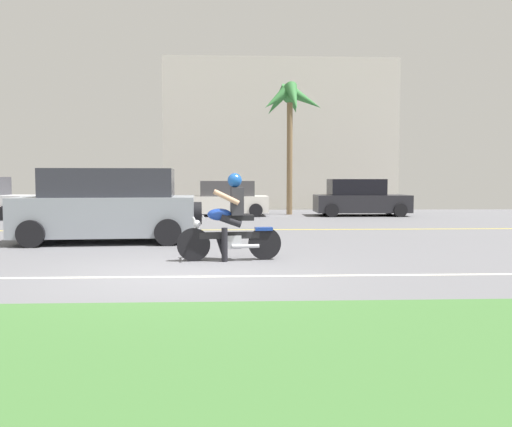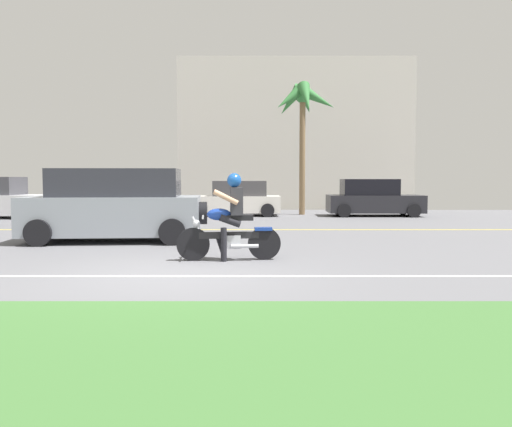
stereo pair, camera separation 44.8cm
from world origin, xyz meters
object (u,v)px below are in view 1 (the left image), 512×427
(parked_car_2, at_px, (224,199))
(motorcyclist, at_px, (230,224))
(parked_car_3, at_px, (360,199))
(parked_car_1, at_px, (111,199))
(suv_nearby, at_px, (109,206))
(palm_tree_0, at_px, (289,106))

(parked_car_2, bearing_deg, motorcyclist, -88.38)
(parked_car_3, bearing_deg, parked_car_1, -177.41)
(parked_car_1, distance_m, parked_car_3, 10.49)
(parked_car_1, bearing_deg, suv_nearby, -77.35)
(parked_car_2, xyz_separation_m, parked_car_3, (5.84, -0.18, 0.03))
(motorcyclist, distance_m, suv_nearby, 4.41)
(parked_car_2, height_order, palm_tree_0, palm_tree_0)
(motorcyclist, bearing_deg, palm_tree_0, 79.06)
(parked_car_3, height_order, palm_tree_0, palm_tree_0)
(parked_car_1, height_order, parked_car_3, parked_car_1)
(motorcyclist, xyz_separation_m, parked_car_1, (-4.99, 11.73, 0.03))
(motorcyclist, xyz_separation_m, suv_nearby, (-3.07, 3.16, 0.18))
(motorcyclist, relative_size, suv_nearby, 0.44)
(parked_car_2, relative_size, parked_car_3, 0.98)
(suv_nearby, height_order, palm_tree_0, palm_tree_0)
(motorcyclist, bearing_deg, parked_car_3, 65.81)
(motorcyclist, distance_m, palm_tree_0, 13.93)
(suv_nearby, distance_m, parked_car_1, 8.79)
(parked_car_1, bearing_deg, palm_tree_0, 10.19)
(parked_car_1, distance_m, parked_car_2, 4.69)
(suv_nearby, relative_size, palm_tree_0, 0.80)
(motorcyclist, height_order, parked_car_3, motorcyclist)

